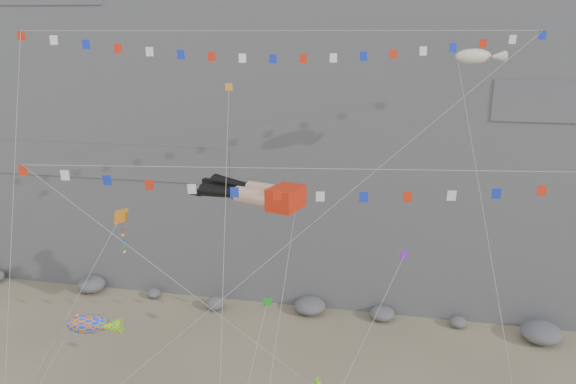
# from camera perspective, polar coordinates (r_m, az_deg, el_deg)

# --- Properties ---
(cliff) EXTENTS (80.00, 28.00, 50.00)m
(cliff) POSITION_cam_1_polar(r_m,az_deg,el_deg) (57.25, 5.00, 18.34)
(cliff) COLOR slate
(cliff) RESTS_ON ground
(talus_boulders) EXTENTS (60.00, 3.00, 1.20)m
(talus_boulders) POSITION_cam_1_polar(r_m,az_deg,el_deg) (48.02, 2.24, -11.50)
(talus_boulders) COLOR slate
(talus_boulders) RESTS_ON ground
(legs_kite) EXTENTS (7.86, 19.06, 20.74)m
(legs_kite) POSITION_cam_1_polar(r_m,az_deg,el_deg) (35.21, -3.22, -0.13)
(legs_kite) COLOR red
(legs_kite) RESTS_ON ground
(flag_banner_upper) EXTENTS (30.83, 18.36, 29.76)m
(flag_banner_upper) POSITION_cam_1_polar(r_m,az_deg,el_deg) (35.41, -0.03, 16.02)
(flag_banner_upper) COLOR red
(flag_banner_upper) RESTS_ON ground
(flag_banner_lower) EXTENTS (32.90, 7.56, 19.19)m
(flag_banner_lower) POSITION_cam_1_polar(r_m,az_deg,el_deg) (28.43, 5.60, 2.30)
(flag_banner_lower) COLOR red
(flag_banner_lower) RESTS_ON ground
(harlequin_kite) EXTENTS (6.92, 7.03, 15.20)m
(harlequin_kite) POSITION_cam_1_polar(r_m,az_deg,el_deg) (33.67, -16.65, -2.46)
(harlequin_kite) COLOR red
(harlequin_kite) RESTS_ON ground
(fish_windsock) EXTENTS (6.53, 4.01, 9.28)m
(fish_windsock) POSITION_cam_1_polar(r_m,az_deg,el_deg) (33.33, -19.67, -12.52)
(fish_windsock) COLOR orange
(fish_windsock) RESTS_ON ground
(blimp_windsock) EXTENTS (5.18, 15.17, 25.69)m
(blimp_windsock) POSITION_cam_1_polar(r_m,az_deg,el_deg) (37.68, 18.33, 12.84)
(blimp_windsock) COLOR beige
(blimp_windsock) RESTS_ON ground
(small_kite_a) EXTENTS (3.84, 15.42, 24.65)m
(small_kite_a) POSITION_cam_1_polar(r_m,az_deg,el_deg) (35.72, -6.06, 9.52)
(small_kite_a) COLOR orange
(small_kite_a) RESTS_ON ground
(small_kite_b) EXTENTS (6.31, 10.94, 15.75)m
(small_kite_b) POSITION_cam_1_polar(r_m,az_deg,el_deg) (32.79, 11.60, -6.62)
(small_kite_b) COLOR #6B1CA3
(small_kite_b) RESTS_ON ground
(small_kite_c) EXTENTS (1.73, 8.16, 11.75)m
(small_kite_c) POSITION_cam_1_polar(r_m,az_deg,el_deg) (30.59, -2.19, -11.48)
(small_kite_c) COLOR #17961B
(small_kite_c) RESTS_ON ground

